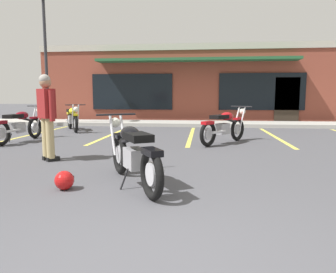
{
  "coord_description": "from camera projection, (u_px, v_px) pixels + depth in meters",
  "views": [
    {
      "loc": [
        0.37,
        -2.01,
        1.27
      ],
      "look_at": [
        -0.24,
        3.54,
        0.55
      ],
      "focal_mm": 33.95,
      "sensor_mm": 36.0,
      "label": 1
    }
  ],
  "objects": [
    {
      "name": "painted_stall_lines",
      "position": [
        191.0,
        135.0,
        10.15
      ],
      "size": [
        10.52,
        4.8,
        0.01
      ],
      "color": "#DBCC4C",
      "rests_on": "ground_plane"
    },
    {
      "name": "motorcycle_foreground_classic",
      "position": [
        133.0,
        153.0,
        4.52
      ],
      "size": [
        1.31,
        1.89,
        0.98
      ],
      "color": "black",
      "rests_on": "ground_plane"
    },
    {
      "name": "motorcycle_black_cruiser",
      "position": [
        72.0,
        118.0,
        11.48
      ],
      "size": [
        1.33,
        1.88,
        0.98
      ],
      "color": "black",
      "rests_on": "ground_plane"
    },
    {
      "name": "person_in_black_shirt",
      "position": [
        47.0,
        112.0,
        6.13
      ],
      "size": [
        0.52,
        0.47,
        1.68
      ],
      "color": "black",
      "rests_on": "ground_plane"
    },
    {
      "name": "parking_lot_lamp_post",
      "position": [
        44.0,
        43.0,
        12.74
      ],
      "size": [
        0.24,
        0.76,
        5.27
      ],
      "color": "#2D2D33",
      "rests_on": "ground_plane"
    },
    {
      "name": "helmet_on_pavement",
      "position": [
        64.0,
        180.0,
        4.31
      ],
      "size": [
        0.26,
        0.26,
        0.26
      ],
      "color": "#B71414",
      "rests_on": "ground_plane"
    },
    {
      "name": "sidewalk_kerb",
      "position": [
        194.0,
        124.0,
        13.69
      ],
      "size": [
        22.0,
        1.8,
        0.14
      ],
      "primitive_type": "cube",
      "color": "#A8A59E",
      "rests_on": "ground_plane"
    },
    {
      "name": "motorcycle_blue_standard",
      "position": [
        20.0,
        125.0,
        8.77
      ],
      "size": [
        0.66,
        2.11,
        0.98
      ],
      "color": "black",
      "rests_on": "ground_plane"
    },
    {
      "name": "ground_plane",
      "position": [
        182.0,
        164.0,
        5.91
      ],
      "size": [
        80.0,
        80.0,
        0.0
      ],
      "primitive_type": "plane",
      "color": "#47474C"
    },
    {
      "name": "brick_storefront_building",
      "position": [
        197.0,
        85.0,
        17.55
      ],
      "size": [
        15.27,
        6.18,
        3.69
      ],
      "color": "brown",
      "rests_on": "ground_plane"
    },
    {
      "name": "motorcycle_red_sportbike",
      "position": [
        224.0,
        126.0,
        8.45
      ],
      "size": [
        1.45,
        1.81,
        0.98
      ],
      "color": "black",
      "rests_on": "ground_plane"
    }
  ]
}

